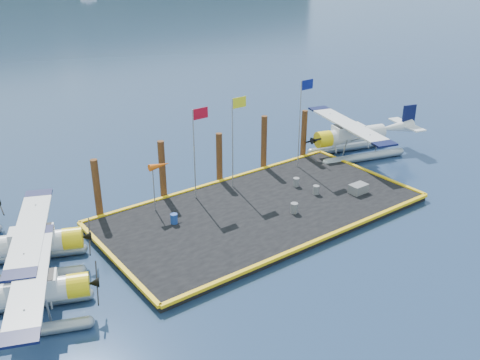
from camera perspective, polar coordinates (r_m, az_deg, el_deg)
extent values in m
plane|color=navy|center=(33.99, 2.30, -3.64)|extent=(4000.00, 4000.00, 0.00)
cube|color=black|center=(33.90, 2.31, -3.34)|extent=(20.00, 10.00, 0.40)
cylinder|color=#92999F|center=(27.60, -22.19, -12.15)|extent=(5.75, 2.77, 0.58)
cylinder|color=#92999F|center=(25.91, -22.68, -14.86)|extent=(5.75, 2.77, 0.58)
cylinder|color=silver|center=(25.99, -22.46, -11.14)|extent=(4.55, 2.66, 1.06)
cube|color=silver|center=(25.71, -21.29, -10.43)|extent=(2.36, 1.78, 0.87)
cube|color=black|center=(25.56, -20.71, -10.02)|extent=(1.63, 1.44, 0.53)
cylinder|color=yellow|center=(25.67, -16.86, -10.70)|extent=(1.31, 1.40, 1.12)
cube|color=black|center=(25.62, -15.01, -10.53)|extent=(0.86, 2.01, 1.08)
cube|color=silver|center=(25.45, -21.45, -9.53)|extent=(4.58, 8.58, 0.12)
cube|color=#0A0F36|center=(29.01, -20.72, -5.11)|extent=(1.66, 1.34, 0.13)
cube|color=#0A0F36|center=(22.10, -22.45, -15.33)|extent=(1.66, 1.34, 0.13)
cylinder|color=#92999F|center=(31.36, -22.08, -7.51)|extent=(5.86, 2.93, 0.59)
cylinder|color=#92999F|center=(29.53, -22.57, -9.66)|extent=(5.86, 2.93, 0.59)
cylinder|color=silver|center=(29.75, -22.34, -6.35)|extent=(4.65, 2.79, 1.08)
cube|color=silver|center=(29.49, -21.31, -5.68)|extent=(2.42, 1.84, 0.89)
cube|color=black|center=(29.35, -20.80, -5.30)|extent=(1.68, 1.49, 0.54)
cylinder|color=yellow|center=(29.40, -17.40, -5.95)|extent=(1.35, 1.44, 1.14)
cube|color=black|center=(29.33, -15.77, -5.81)|extent=(0.91, 2.04, 1.11)
cube|color=silver|center=(29.26, -21.45, -4.84)|extent=(4.82, 8.75, 0.12)
cube|color=#0A0F36|center=(33.04, -20.67, -1.38)|extent=(1.71, 1.39, 0.13)
cube|color=#0A0F36|center=(25.63, -22.47, -9.31)|extent=(1.71, 1.39, 0.13)
cylinder|color=#92999F|center=(43.17, 13.09, 2.40)|extent=(6.72, 2.40, 0.66)
cylinder|color=#92999F|center=(45.03, 11.41, 3.47)|extent=(6.72, 2.40, 0.66)
cylinder|color=silver|center=(43.48, 12.16, 4.73)|extent=(5.23, 2.49, 1.20)
cube|color=silver|center=(43.01, 11.47, 5.12)|extent=(2.64, 1.79, 0.99)
cube|color=black|center=(42.77, 11.12, 5.35)|extent=(1.78, 1.51, 0.60)
cylinder|color=yellow|center=(42.04, 8.89, 4.31)|extent=(1.39, 1.51, 1.27)
cube|color=black|center=(41.59, 7.77, 4.17)|extent=(0.70, 2.37, 1.23)
cube|color=silver|center=(42.84, 11.53, 5.81)|extent=(4.15, 9.94, 0.13)
cube|color=#0A0F36|center=(39.21, 15.16, 3.74)|extent=(1.84, 1.38, 0.14)
cube|color=#0A0F36|center=(46.67, 8.45, 7.53)|extent=(1.84, 1.38, 0.14)
cube|color=#0A0F36|center=(46.07, 17.57, 6.52)|extent=(1.20, 0.44, 1.86)
cube|color=silver|center=(46.21, 17.35, 5.67)|extent=(1.92, 3.85, 0.11)
cylinder|color=navy|center=(32.16, -7.06, -4.11)|extent=(0.44, 0.44, 0.61)
cylinder|color=slate|center=(33.30, 5.80, -2.98)|extent=(0.46, 0.46, 0.64)
cylinder|color=slate|center=(35.92, 8.11, -1.05)|extent=(0.42, 0.42, 0.60)
cylinder|color=slate|center=(36.91, 6.01, -0.22)|extent=(0.43, 0.43, 0.60)
cube|color=slate|center=(36.62, 12.51, -0.89)|extent=(1.20, 0.80, 0.60)
cylinder|color=#9B9BA3|center=(34.11, -4.90, 2.66)|extent=(0.08, 0.08, 6.00)
cube|color=#B50B20|center=(33.51, -4.25, 7.09)|extent=(1.10, 0.03, 0.70)
cylinder|color=#9B9BA3|center=(35.62, -0.80, 3.86)|extent=(0.08, 0.08, 6.20)
cube|color=yellow|center=(35.08, -0.09, 8.27)|extent=(1.10, 0.03, 0.70)
cylinder|color=#9B9BA3|center=(39.18, 6.37, 5.84)|extent=(0.08, 0.08, 6.50)
cube|color=navy|center=(38.75, 7.18, 10.06)|extent=(1.10, 0.03, 0.70)
cylinder|color=#9B9BA3|center=(33.35, -9.18, -0.88)|extent=(0.07, 0.07, 3.00)
cone|color=#E3550C|center=(33.01, -8.57, 1.54)|extent=(1.40, 0.44, 0.44)
cylinder|color=#442813|center=(33.57, -14.99, -1.07)|extent=(0.44, 0.44, 4.00)
cylinder|color=#442813|center=(35.20, -8.27, 0.90)|extent=(0.44, 0.44, 4.20)
cylinder|color=#442813|center=(37.42, -2.22, 2.24)|extent=(0.44, 0.44, 3.80)
cylinder|color=#442813|center=(39.56, 2.56, 3.85)|extent=(0.44, 0.44, 4.30)
cylinder|color=#442813|center=(42.11, 6.82, 4.75)|extent=(0.44, 0.44, 4.00)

